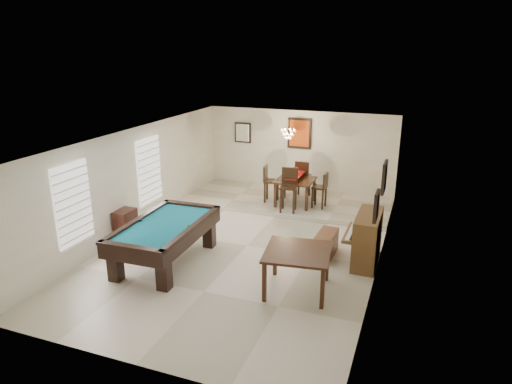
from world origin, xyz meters
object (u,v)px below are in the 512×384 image
Objects in this scene: apothecary_chest at (126,226)px; dining_chair_north at (303,179)px; piano_bench at (325,245)px; flower_vase at (296,171)px; chandelier at (288,130)px; pool_table at (166,243)px; dining_chair_south at (288,191)px; upright_piano at (361,238)px; dining_table at (295,190)px; dining_chair_west at (271,184)px; dining_chair_east at (319,190)px; square_table at (297,271)px.

apothecary_chest is 0.72× the size of dining_chair_north.
flower_vase is (-1.51, 2.81, 0.85)m from piano_bench.
chandelier is (2.78, 4.02, 1.79)m from apothecary_chest.
apothecary_chest is at bearing -129.75° from flower_vase.
piano_bench is at bearing 23.82° from pool_table.
upright_piano is at bearing -50.92° from dining_chair_south.
upright_piano reaches higher than dining_table.
dining_table is at bearing 85.96° from dining_chair_north.
dining_chair_west is at bearing 75.90° from pool_table.
pool_table is at bearing -111.15° from dining_table.
dining_chair_south reaches higher than dining_table.
chandelier is (-1.84, 3.09, 1.93)m from piano_bench.
dining_chair_east is (3.82, 3.72, 0.22)m from apothecary_chest.
pool_table is 5.33m from dining_chair_north.
pool_table is 4.68m from flower_vase.
dining_chair_west is at bearing 136.97° from upright_piano.
dining_chair_west is (-2.22, 2.79, 0.39)m from piano_bench.
dining_chair_east is at bearing 130.83° from dining_chair_north.
piano_bench is at bearing 83.69° from square_table.
dining_chair_south is at bearing 86.93° from dining_chair_north.
chandelier is at bearing 109.08° from square_table.
dining_chair_south is at bearing -70.86° from chandelier.
upright_piano is at bearing -51.02° from dining_table.
dining_chair_west is at bearing 57.14° from apothecary_chest.
dining_chair_south is (-1.52, 2.16, 0.45)m from piano_bench.
upright_piano is 3.15m from dining_chair_south.
dining_table is 1.74× the size of chandelier.
dining_chair_south is (-0.01, -0.65, -0.39)m from flower_vase.
upright_piano is 3.21m from dining_chair_east.
square_table reaches higher than piano_bench.
chandelier is (-0.33, 0.28, 1.65)m from dining_table.
pool_table is 2.76× the size of piano_bench.
chandelier is at bearing 55.33° from apothecary_chest.
chandelier is at bearing 49.73° from dining_chair_north.
dining_table is (-1.51, 2.81, 0.28)m from piano_bench.
dining_chair_west is at bearing -85.95° from dining_chair_east.
flower_vase reaches higher than upright_piano.
chandelier reaches higher than upright_piano.
dining_chair_north reaches higher than dining_chair_east.
piano_bench is 3.30m from flower_vase.
upright_piano is 4.09m from dining_chair_west.
upright_piano is at bearing 9.77° from apothecary_chest.
chandelier is (-1.65, 4.78, 1.78)m from square_table.
dining_chair_south is (-0.01, -0.65, 0.17)m from dining_table.
square_table is 5.36m from chandelier.
apothecary_chest is 3.14× the size of flower_vase.
flower_vase reaches higher than piano_bench.
dining_chair_south reaches higher than piano_bench.
dining_chair_north is at bearing 103.80° from square_table.
flower_vase is 0.84m from dining_chair_west.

